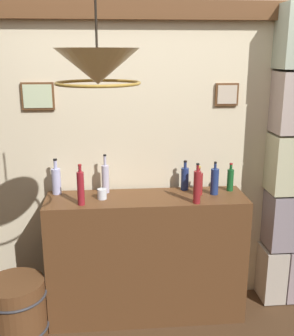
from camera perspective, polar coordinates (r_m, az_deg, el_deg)
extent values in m
cube|color=beige|center=(3.44, -0.52, 1.31)|extent=(3.71, 0.08, 2.54)
cube|color=brown|center=(3.29, -0.48, 20.98)|extent=(3.71, 0.10, 0.14)
cube|color=brown|center=(3.33, -14.81, 9.57)|extent=(0.25, 0.03, 0.21)
cube|color=beige|center=(3.32, -14.85, 9.54)|extent=(0.22, 0.01, 0.18)
cube|color=brown|center=(3.42, 10.93, 9.95)|extent=(0.19, 0.03, 0.18)
cube|color=beige|center=(3.40, 11.01, 9.92)|extent=(0.16, 0.01, 0.15)
cube|color=#BCB2A3|center=(3.94, 16.59, -13.44)|extent=(0.19, 0.34, 0.48)
cube|color=#A08D93|center=(4.01, 19.25, -13.13)|extent=(0.18, 0.34, 0.48)
cube|color=gray|center=(3.76, 18.57, -6.63)|extent=(0.34, 0.34, 0.48)
cube|color=beige|center=(3.61, 19.25, 0.70)|extent=(0.38, 0.34, 0.48)
cube|color=#B9A69D|center=(3.49, 18.50, 8.59)|extent=(0.18, 0.34, 0.48)
cube|color=#ABB9A0|center=(3.47, 19.24, 16.76)|extent=(0.19, 0.34, 0.48)
cube|color=brown|center=(3.44, -0.08, -12.18)|extent=(1.57, 0.43, 1.03)
cylinder|color=maroon|center=(3.09, 6.91, -2.66)|extent=(0.05, 0.05, 0.25)
cylinder|color=maroon|center=(3.04, 7.00, -0.01)|extent=(0.02, 0.02, 0.05)
cylinder|color=black|center=(3.04, 7.02, 0.54)|extent=(0.02, 0.02, 0.01)
cylinder|color=maroon|center=(3.07, -9.13, -2.82)|extent=(0.05, 0.05, 0.25)
cylinder|color=maroon|center=(3.03, -9.25, -0.15)|extent=(0.02, 0.02, 0.05)
cylinder|color=maroon|center=(3.02, -9.27, 0.40)|extent=(0.03, 0.03, 0.01)
cylinder|color=#B3B6E4|center=(3.35, -12.39, -1.81)|extent=(0.07, 0.07, 0.21)
cylinder|color=#B3B6E4|center=(3.31, -12.53, 0.46)|extent=(0.03, 0.03, 0.07)
cylinder|color=black|center=(3.30, -12.57, 1.14)|extent=(0.03, 0.03, 0.01)
cylinder|color=#B9B4CF|center=(3.32, -5.76, -1.53)|extent=(0.06, 0.06, 0.22)
cylinder|color=#B9B4CF|center=(3.27, -5.83, 1.00)|extent=(0.02, 0.02, 0.08)
cylinder|color=black|center=(3.26, -5.85, 1.76)|extent=(0.02, 0.02, 0.01)
cylinder|color=#185725|center=(3.42, 11.40, -1.65)|extent=(0.05, 0.05, 0.18)
cylinder|color=#185725|center=(3.39, 11.50, 0.13)|extent=(0.02, 0.02, 0.04)
cylinder|color=maroon|center=(3.38, 11.53, 0.57)|extent=(0.03, 0.03, 0.01)
cylinder|color=maroon|center=(3.29, 7.05, -2.18)|extent=(0.07, 0.07, 0.18)
cylinder|color=maroon|center=(3.26, 7.12, -0.34)|extent=(0.03, 0.03, 0.04)
cylinder|color=#B7932D|center=(3.25, 7.13, 0.13)|extent=(0.03, 0.03, 0.01)
cylinder|color=navy|center=(3.31, 9.30, -1.87)|extent=(0.06, 0.06, 0.21)
cylinder|color=navy|center=(3.27, 9.40, 0.25)|extent=(0.02, 0.02, 0.05)
cylinder|color=black|center=(3.26, 9.42, 0.75)|extent=(0.02, 0.02, 0.01)
cylinder|color=navy|center=(3.39, 5.24, -1.51)|extent=(0.06, 0.06, 0.18)
cylinder|color=navy|center=(3.35, 5.29, 0.39)|extent=(0.02, 0.02, 0.05)
cylinder|color=black|center=(3.35, 5.31, 0.91)|extent=(0.03, 0.03, 0.01)
cylinder|color=silver|center=(3.20, -6.23, -3.58)|extent=(0.07, 0.07, 0.08)
cone|color=beige|center=(2.11, -6.85, 13.75)|extent=(0.42, 0.42, 0.18)
cylinder|color=black|center=(2.12, -7.13, 21.70)|extent=(0.01, 0.01, 0.41)
torus|color=#AD8433|center=(2.12, -6.78, 11.54)|extent=(0.43, 0.43, 0.02)
cylinder|color=brown|center=(3.43, -17.51, -18.29)|extent=(0.43, 0.43, 0.49)
torus|color=#333338|center=(3.36, -17.71, -16.32)|extent=(0.46, 0.46, 0.02)
torus|color=#333338|center=(3.51, -17.32, -20.17)|extent=(0.46, 0.46, 0.02)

